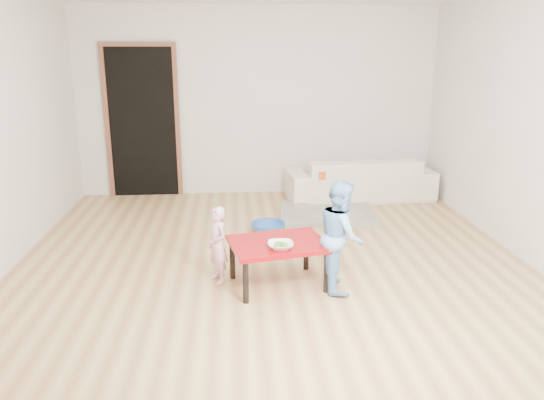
{
  "coord_description": "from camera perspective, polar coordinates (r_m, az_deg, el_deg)",
  "views": [
    {
      "loc": [
        -0.36,
        -4.99,
        2.03
      ],
      "look_at": [
        0.0,
        -0.2,
        0.65
      ],
      "focal_mm": 35.0,
      "sensor_mm": 36.0,
      "label": 1
    }
  ],
  "objects": [
    {
      "name": "floor",
      "position": [
        5.4,
        -0.16,
        -6.05
      ],
      "size": [
        5.0,
        5.0,
        0.01
      ],
      "primitive_type": "cube",
      "color": "#A67447",
      "rests_on": "ground"
    },
    {
      "name": "right_wall",
      "position": [
        5.8,
        25.52,
        7.24
      ],
      "size": [
        0.02,
        5.0,
        2.6
      ],
      "primitive_type": "cube",
      "color": "silver",
      "rests_on": "floor"
    },
    {
      "name": "broccoli",
      "position": [
        4.47,
        0.93,
        -4.91
      ],
      "size": [
        0.12,
        0.12,
        0.06
      ],
      "primitive_type": null,
      "color": "#2D5919",
      "rests_on": "red_table"
    },
    {
      "name": "child_blue",
      "position": [
        4.59,
        7.4,
        -3.81
      ],
      "size": [
        0.38,
        0.48,
        0.97
      ],
      "primitive_type": "imported",
      "rotation": [
        0.0,
        0.0,
        1.55
      ],
      "color": "#64AAE8",
      "rests_on": "floor"
    },
    {
      "name": "sofa",
      "position": [
        7.46,
        9.38,
        2.34
      ],
      "size": [
        2.06,
        0.94,
        0.58
      ],
      "primitive_type": "imported",
      "rotation": [
        0.0,
        0.0,
        3.22
      ],
      "color": "beige",
      "rests_on": "floor"
    },
    {
      "name": "child_pink",
      "position": [
        4.75,
        -5.88,
        -4.81
      ],
      "size": [
        0.26,
        0.3,
        0.7
      ],
      "primitive_type": "imported",
      "rotation": [
        0.0,
        0.0,
        -1.1
      ],
      "color": "pink",
      "rests_on": "floor"
    },
    {
      "name": "bowl",
      "position": [
        4.47,
        0.93,
        -4.92
      ],
      "size": [
        0.22,
        0.22,
        0.05
      ],
      "primitive_type": "imported",
      "color": "white",
      "rests_on": "red_table"
    },
    {
      "name": "blanket",
      "position": [
        6.69,
        5.94,
        -1.46
      ],
      "size": [
        1.24,
        1.07,
        0.06
      ],
      "primitive_type": null,
      "rotation": [
        0.0,
        0.0,
        -0.09
      ],
      "color": "#9A9588",
      "rests_on": "floor"
    },
    {
      "name": "back_wall",
      "position": [
        7.54,
        -1.55,
        10.47
      ],
      "size": [
        5.0,
        0.02,
        2.6
      ],
      "primitive_type": "cube",
      "color": "silver",
      "rests_on": "floor"
    },
    {
      "name": "cushion",
      "position": [
        7.11,
        6.09,
        3.0
      ],
      "size": [
        0.48,
        0.44,
        0.11
      ],
      "primitive_type": "cube",
      "rotation": [
        0.0,
        0.0,
        0.2
      ],
      "color": "#F25B1A",
      "rests_on": "sofa"
    },
    {
      "name": "basin",
      "position": [
        6.04,
        -0.44,
        -3.01
      ],
      "size": [
        0.39,
        0.39,
        0.12
      ],
      "primitive_type": "imported",
      "color": "#2A5BA2",
      "rests_on": "floor"
    },
    {
      "name": "doorway",
      "position": [
        7.64,
        -13.72,
        8.02
      ],
      "size": [
        1.02,
        0.08,
        2.11
      ],
      "primitive_type": null,
      "color": "brown",
      "rests_on": "back_wall"
    },
    {
      "name": "red_table",
      "position": [
        4.7,
        0.67,
        -6.84
      ],
      "size": [
        0.92,
        0.77,
        0.41
      ],
      "primitive_type": null,
      "rotation": [
        0.0,
        0.0,
        0.21
      ],
      "color": "#94080D",
      "rests_on": "floor"
    }
  ]
}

